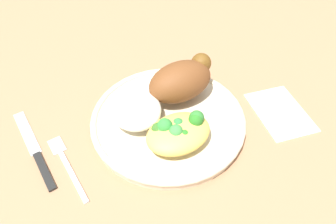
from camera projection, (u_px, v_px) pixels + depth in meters
ground_plane at (168, 124)px, 0.55m from camera, size 2.00×2.00×0.00m
plate at (168, 120)px, 0.54m from camera, size 0.27×0.27×0.02m
roasted_chicken at (182, 80)px, 0.55m from camera, size 0.13×0.08×0.07m
rice_pile at (135, 109)px, 0.52m from camera, size 0.09×0.09×0.04m
mac_cheese_with_broccoli at (178, 132)px, 0.49m from camera, size 0.11×0.08×0.04m
fork at (66, 164)px, 0.49m from camera, size 0.02×0.14×0.01m
knife at (36, 154)px, 0.50m from camera, size 0.03×0.19×0.01m
napkin at (280, 112)px, 0.57m from camera, size 0.11×0.14×0.00m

